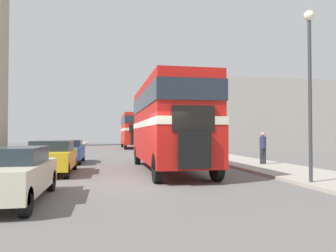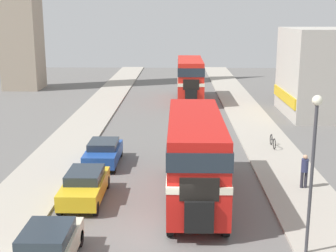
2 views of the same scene
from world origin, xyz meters
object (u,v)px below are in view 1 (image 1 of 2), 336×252
car_parked_mid (52,157)px  car_parked_near (7,174)px  bus_distant (133,128)px  bicycle_on_pavement (216,151)px  pedestrian_walking (263,146)px  car_parked_far (67,151)px  street_lamp (310,69)px  double_decker_bus (168,120)px

car_parked_mid → car_parked_near: bearing=-91.5°
bus_distant → bicycle_on_pavement: bearing=-73.6°
pedestrian_walking → car_parked_far: bearing=159.9°
car_parked_near → car_parked_mid: bearing=88.5°
bicycle_on_pavement → car_parked_far: bearing=-161.8°
car_parked_far → street_lamp: 14.31m
pedestrian_walking → double_decker_bus: bearing=-166.4°
bus_distant → car_parked_near: bearing=-100.1°
double_decker_bus → car_parked_far: bearing=134.6°
pedestrian_walking → bicycle_on_pavement: bearing=90.8°
car_parked_mid → pedestrian_walking: pedestrian_walking is taller
car_parked_mid → car_parked_far: bearing=89.9°
car_parked_near → bicycle_on_pavement: (10.81, 15.09, -0.25)m
car_parked_mid → street_lamp: bearing=-28.8°
car_parked_far → pedestrian_walking: size_ratio=2.31×
double_decker_bus → bicycle_on_pavement: bearing=58.2°
bicycle_on_pavement → pedestrian_walking: bearing=-89.2°
car_parked_near → pedestrian_walking: 13.34m
double_decker_bus → pedestrian_walking: bearing=13.6°
car_parked_mid → car_parked_far: (0.01, 5.53, -0.03)m
bus_distant → pedestrian_walking: 25.13m
car_parked_near → car_parked_mid: 6.07m
car_parked_mid → bicycle_on_pavement: 13.96m
bicycle_on_pavement → street_lamp: bearing=-96.1°
bus_distant → street_lamp: street_lamp is taller
bus_distant → pedestrian_walking: (5.16, -24.56, -1.43)m
street_lamp → car_parked_far: bearing=130.9°
car_parked_far → pedestrian_walking: 11.44m
car_parked_far → street_lamp: size_ratio=0.68×
double_decker_bus → car_parked_mid: size_ratio=2.25×
car_parked_near → street_lamp: (9.30, 1.05, 3.22)m
pedestrian_walking → street_lamp: street_lamp is taller
street_lamp → bus_distant: bearing=96.5°
double_decker_bus → street_lamp: bearing=-53.4°
pedestrian_walking → street_lamp: size_ratio=0.30×
car_parked_near → bus_distant: bearing=79.9°
double_decker_bus → bus_distant: bearing=89.2°
car_parked_mid → street_lamp: 10.90m
bus_distant → car_parked_far: bus_distant is taller
car_parked_near → bicycle_on_pavement: bearing=54.4°
car_parked_near → car_parked_far: bearing=89.1°
bus_distant → car_parked_near: bus_distant is taller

